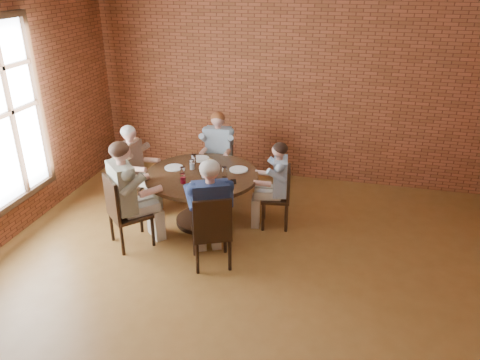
% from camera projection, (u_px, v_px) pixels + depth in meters
% --- Properties ---
extents(floor, '(7.00, 7.00, 0.00)m').
position_uv_depth(floor, '(237.00, 302.00, 5.08)').
color(floor, brown).
rests_on(floor, ground).
extents(wall_back, '(7.00, 0.00, 7.00)m').
position_uv_depth(wall_back, '(291.00, 78.00, 7.45)').
color(wall_back, brown).
rests_on(wall_back, ground).
extents(dining_table, '(1.55, 1.55, 0.75)m').
position_uv_depth(dining_table, '(202.00, 188.00, 6.46)').
color(dining_table, black).
rests_on(dining_table, floor).
extents(chair_a, '(0.43, 0.43, 0.88)m').
position_uv_depth(chair_a, '(281.00, 195.00, 6.39)').
color(chair_a, black).
rests_on(chair_a, floor).
extents(diner_a, '(0.64, 0.55, 1.23)m').
position_uv_depth(diner_a, '(276.00, 186.00, 6.34)').
color(diner_a, '#386493').
rests_on(diner_a, floor).
extents(chair_b, '(0.44, 0.44, 0.92)m').
position_uv_depth(chair_b, '(219.00, 160.00, 7.46)').
color(chair_b, black).
rests_on(chair_b, floor).
extents(diner_b, '(0.55, 0.66, 1.30)m').
position_uv_depth(diner_b, '(218.00, 153.00, 7.32)').
color(diner_b, '#93AABB').
rests_on(diner_b, floor).
extents(chair_c, '(0.46, 0.46, 0.91)m').
position_uv_depth(chair_c, '(131.00, 177.00, 6.88)').
color(chair_c, black).
rests_on(chair_c, floor).
extents(diner_c, '(0.68, 0.58, 1.29)m').
position_uv_depth(diner_c, '(134.00, 169.00, 6.79)').
color(diner_c, brown).
rests_on(diner_c, floor).
extents(chair_d, '(0.66, 0.66, 0.98)m').
position_uv_depth(chair_d, '(122.00, 209.00, 5.90)').
color(chair_d, black).
rests_on(chair_d, floor).
extents(diner_d, '(0.91, 0.91, 1.42)m').
position_uv_depth(diner_d, '(128.00, 195.00, 5.88)').
color(diner_d, gray).
rests_on(diner_d, floor).
extents(chair_e, '(0.59, 0.59, 0.96)m').
position_uv_depth(chair_e, '(212.00, 230.00, 5.47)').
color(chair_e, black).
rests_on(chair_e, floor).
extents(diner_e, '(0.78, 0.84, 1.37)m').
position_uv_depth(diner_e, '(211.00, 213.00, 5.48)').
color(diner_e, '#1B294D').
rests_on(diner_e, floor).
extents(plate_a, '(0.26, 0.26, 0.01)m').
position_uv_depth(plate_a, '(239.00, 170.00, 6.47)').
color(plate_a, white).
rests_on(plate_a, dining_table).
extents(plate_b, '(0.26, 0.26, 0.01)m').
position_uv_depth(plate_b, '(200.00, 159.00, 6.84)').
color(plate_b, white).
rests_on(plate_b, dining_table).
extents(plate_c, '(0.26, 0.26, 0.01)m').
position_uv_depth(plate_c, '(174.00, 168.00, 6.54)').
color(plate_c, white).
rests_on(plate_c, dining_table).
extents(plate_d, '(0.26, 0.26, 0.01)m').
position_uv_depth(plate_d, '(199.00, 185.00, 6.03)').
color(plate_d, white).
rests_on(plate_d, dining_table).
extents(glass_a, '(0.07, 0.07, 0.14)m').
position_uv_depth(glass_a, '(224.00, 172.00, 6.25)').
color(glass_a, white).
rests_on(glass_a, dining_table).
extents(glass_b, '(0.07, 0.07, 0.14)m').
position_uv_depth(glass_b, '(210.00, 164.00, 6.51)').
color(glass_b, white).
rests_on(glass_b, dining_table).
extents(glass_c, '(0.07, 0.07, 0.14)m').
position_uv_depth(glass_c, '(194.00, 159.00, 6.66)').
color(glass_c, white).
rests_on(glass_c, dining_table).
extents(glass_d, '(0.07, 0.07, 0.14)m').
position_uv_depth(glass_d, '(192.00, 164.00, 6.48)').
color(glass_d, white).
rests_on(glass_d, dining_table).
extents(glass_e, '(0.07, 0.07, 0.14)m').
position_uv_depth(glass_e, '(183.00, 172.00, 6.24)').
color(glass_e, white).
rests_on(glass_e, dining_table).
extents(glass_f, '(0.07, 0.07, 0.14)m').
position_uv_depth(glass_f, '(183.00, 178.00, 6.06)').
color(glass_f, white).
rests_on(glass_f, dining_table).
extents(glass_g, '(0.07, 0.07, 0.14)m').
position_uv_depth(glass_g, '(204.00, 173.00, 6.23)').
color(glass_g, white).
rests_on(glass_g, dining_table).
extents(smartphone, '(0.11, 0.15, 0.01)m').
position_uv_depth(smartphone, '(233.00, 182.00, 6.12)').
color(smartphone, black).
rests_on(smartphone, dining_table).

